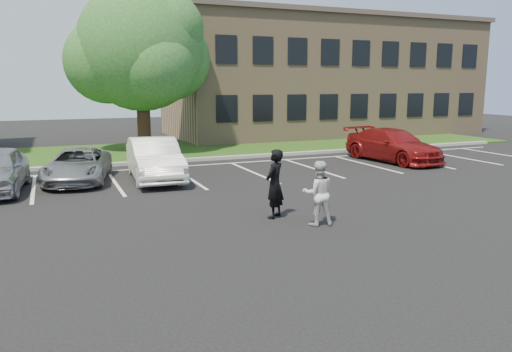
{
  "coord_description": "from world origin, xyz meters",
  "views": [
    {
      "loc": [
        -4.96,
        -10.91,
        3.64
      ],
      "look_at": [
        0.0,
        1.0,
        1.25
      ],
      "focal_mm": 35.0,
      "sensor_mm": 36.0,
      "label": 1
    }
  ],
  "objects_px": {
    "office_building": "(321,77)",
    "car_silver_minivan": "(78,165)",
    "man_black_suit": "(275,184)",
    "car_red_compact": "(393,145)",
    "tree": "(142,51)",
    "car_white_sedan": "(154,159)",
    "man_white_shirt": "(318,193)"
  },
  "relations": [
    {
      "from": "man_black_suit",
      "to": "car_white_sedan",
      "type": "distance_m",
      "value": 7.07
    },
    {
      "from": "man_black_suit",
      "to": "man_white_shirt",
      "type": "distance_m",
      "value": 1.32
    },
    {
      "from": "car_white_sedan",
      "to": "car_red_compact",
      "type": "xyz_separation_m",
      "value": [
        11.41,
        0.33,
        -0.03
      ]
    },
    {
      "from": "office_building",
      "to": "car_red_compact",
      "type": "relative_size",
      "value": 4.24
    },
    {
      "from": "tree",
      "to": "man_black_suit",
      "type": "relative_size",
      "value": 4.63
    },
    {
      "from": "tree",
      "to": "car_white_sedan",
      "type": "bearing_deg",
      "value": -98.09
    },
    {
      "from": "tree",
      "to": "man_black_suit",
      "type": "xyz_separation_m",
      "value": [
        0.75,
        -15.16,
        -4.4
      ]
    },
    {
      "from": "tree",
      "to": "car_silver_minivan",
      "type": "distance_m",
      "value": 9.85
    },
    {
      "from": "man_white_shirt",
      "to": "car_red_compact",
      "type": "xyz_separation_m",
      "value": [
        8.75,
        8.22,
        -0.08
      ]
    },
    {
      "from": "office_building",
      "to": "car_silver_minivan",
      "type": "bearing_deg",
      "value": -143.55
    },
    {
      "from": "man_white_shirt",
      "to": "office_building",
      "type": "bearing_deg",
      "value": -106.51
    },
    {
      "from": "car_white_sedan",
      "to": "car_red_compact",
      "type": "height_order",
      "value": "car_white_sedan"
    },
    {
      "from": "car_red_compact",
      "to": "man_white_shirt",
      "type": "bearing_deg",
      "value": -143.04
    },
    {
      "from": "car_silver_minivan",
      "to": "car_white_sedan",
      "type": "xyz_separation_m",
      "value": [
        2.75,
        -0.66,
        0.17
      ]
    },
    {
      "from": "car_red_compact",
      "to": "car_white_sedan",
      "type": "bearing_deg",
      "value": 175.37
    },
    {
      "from": "man_black_suit",
      "to": "car_white_sedan",
      "type": "relative_size",
      "value": 0.39
    },
    {
      "from": "man_black_suit",
      "to": "car_red_compact",
      "type": "height_order",
      "value": "man_black_suit"
    },
    {
      "from": "car_silver_minivan",
      "to": "car_red_compact",
      "type": "xyz_separation_m",
      "value": [
        14.16,
        -0.33,
        0.14
      ]
    },
    {
      "from": "man_white_shirt",
      "to": "car_silver_minivan",
      "type": "relative_size",
      "value": 0.38
    },
    {
      "from": "man_white_shirt",
      "to": "car_red_compact",
      "type": "bearing_deg",
      "value": -123.28
    },
    {
      "from": "office_building",
      "to": "car_white_sedan",
      "type": "xyz_separation_m",
      "value": [
        -15.29,
        -13.99,
        -3.36
      ]
    },
    {
      "from": "man_black_suit",
      "to": "car_silver_minivan",
      "type": "bearing_deg",
      "value": -97.57
    },
    {
      "from": "car_silver_minivan",
      "to": "car_red_compact",
      "type": "relative_size",
      "value": 0.86
    },
    {
      "from": "tree",
      "to": "man_black_suit",
      "type": "height_order",
      "value": "tree"
    },
    {
      "from": "man_black_suit",
      "to": "car_red_compact",
      "type": "relative_size",
      "value": 0.36
    },
    {
      "from": "car_red_compact",
      "to": "office_building",
      "type": "bearing_deg",
      "value": 67.86
    },
    {
      "from": "man_white_shirt",
      "to": "car_silver_minivan",
      "type": "height_order",
      "value": "man_white_shirt"
    },
    {
      "from": "office_building",
      "to": "car_white_sedan",
      "type": "bearing_deg",
      "value": -137.56
    },
    {
      "from": "man_white_shirt",
      "to": "car_red_compact",
      "type": "distance_m",
      "value": 12.0
    },
    {
      "from": "tree",
      "to": "car_red_compact",
      "type": "height_order",
      "value": "tree"
    },
    {
      "from": "office_building",
      "to": "car_silver_minivan",
      "type": "distance_m",
      "value": 22.71
    },
    {
      "from": "man_black_suit",
      "to": "car_silver_minivan",
      "type": "relative_size",
      "value": 0.42
    }
  ]
}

